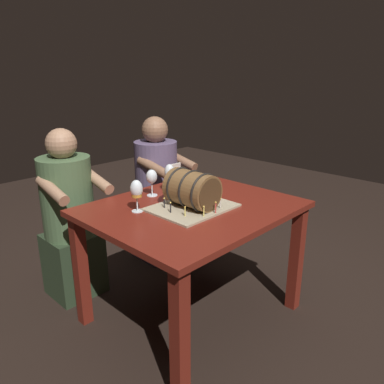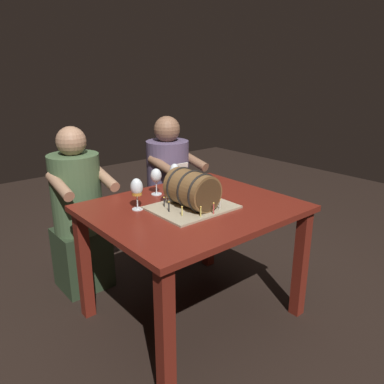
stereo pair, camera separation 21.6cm
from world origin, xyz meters
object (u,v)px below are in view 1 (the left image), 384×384
wine_glass_rose (170,173)px  person_seated_right (157,194)px  wine_glass_amber (136,190)px  menu_card (174,175)px  person_seated_left (70,221)px  dining_table (192,223)px  wine_glass_empty (152,177)px  barrel_cake (192,191)px

wine_glass_rose → person_seated_right: person_seated_right is taller
wine_glass_amber → menu_card: size_ratio=1.17×
person_seated_left → dining_table: bearing=-63.3°
person_seated_left → wine_glass_amber: bearing=-80.3°
wine_glass_rose → person_seated_right: size_ratio=0.16×
menu_card → person_seated_right: 0.53m
wine_glass_empty → menu_card: size_ratio=1.08×
person_seated_right → wine_glass_rose: bearing=-122.0°
menu_card → wine_glass_rose: bearing=-141.4°
barrel_cake → wine_glass_rose: bearing=70.1°
wine_glass_amber → wine_glass_empty: (0.24, 0.16, -0.00)m
dining_table → wine_glass_amber: bearing=150.9°
dining_table → person_seated_right: (0.39, 0.78, -0.09)m
wine_glass_amber → wine_glass_rose: bearing=18.6°
person_seated_left → menu_card: bearing=-34.3°
wine_glass_rose → person_seated_left: size_ratio=0.16×
barrel_cake → wine_glass_empty: (-0.01, 0.35, 0.02)m
wine_glass_amber → wine_glass_empty: wine_glass_amber is taller
wine_glass_rose → person_seated_right: 0.67m
wine_glass_empty → person_seated_left: size_ratio=0.15×
barrel_cake → wine_glass_rose: (0.11, 0.31, 0.03)m
wine_glass_rose → person_seated_right: (0.31, 0.50, -0.33)m
barrel_cake → person_seated_left: bearing=114.0°
wine_glass_amber → dining_table: bearing=-29.1°
dining_table → person_seated_right: size_ratio=0.99×
person_seated_left → wine_glass_rose: bearing=-46.3°
wine_glass_rose → wine_glass_empty: bearing=165.0°
dining_table → wine_glass_empty: (-0.04, 0.32, 0.24)m
wine_glass_amber → person_seated_right: (0.68, 0.62, -0.33)m
barrel_cake → wine_glass_rose: 0.33m
wine_glass_amber → person_seated_left: (-0.11, 0.62, -0.33)m
wine_glass_amber → person_seated_right: person_seated_right is taller
barrel_cake → wine_glass_amber: 0.32m
wine_glass_empty → person_seated_right: bearing=46.8°
menu_card → person_seated_right: bearing=67.3°
menu_card → person_seated_left: (-0.60, 0.41, -0.29)m
barrel_cake → wine_glass_amber: barrel_cake is taller
dining_table → menu_card: size_ratio=7.35×
barrel_cake → wine_glass_rose: size_ratio=2.41×
wine_glass_amber → menu_card: 0.54m
wine_glass_amber → barrel_cake: bearing=-36.7°
dining_table → barrel_cake: size_ratio=2.54×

